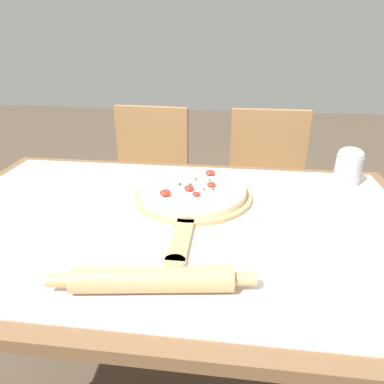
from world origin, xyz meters
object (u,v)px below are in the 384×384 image
pizza (193,189)px  chair_left (149,181)px  rolling_pin (152,280)px  chair_right (266,187)px  pizza_peel (192,198)px  flour_cup (349,165)px

pizza → chair_left: chair_left is taller
rolling_pin → chair_right: size_ratio=0.46×
pizza → rolling_pin: size_ratio=0.80×
pizza → pizza_peel: bearing=-89.9°
pizza → chair_left: (-0.31, 0.67, -0.28)m
pizza → flour_cup: (0.49, 0.17, 0.04)m
pizza_peel → pizza: pizza is taller
rolling_pin → chair_right: 1.18m
rolling_pin → chair_right: (0.32, 1.10, -0.28)m
pizza_peel → flour_cup: 0.53m
pizza_peel → pizza: 0.03m
chair_right → pizza_peel: bearing=-113.1°
pizza_peel → chair_left: size_ratio=0.62×
pizza → chair_right: bearing=66.6°
chair_left → pizza: bearing=-62.1°
pizza_peel → chair_left: chair_left is taller
rolling_pin → chair_left: (-0.28, 1.10, -0.28)m
pizza_peel → rolling_pin: 0.40m
pizza_peel → chair_right: size_ratio=0.62×
pizza → rolling_pin: (-0.03, -0.42, 0.00)m
pizza → rolling_pin: rolling_pin is taller
pizza_peel → chair_left: 0.81m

